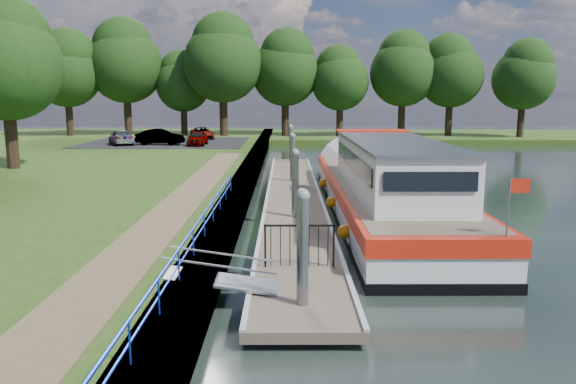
{
  "coord_description": "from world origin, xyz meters",
  "views": [
    {
      "loc": [
        -0.36,
        -12.07,
        4.85
      ],
      "look_at": [
        -0.28,
        8.12,
        1.4
      ],
      "focal_mm": 35.0,
      "sensor_mm": 36.0,
      "label": 1
    }
  ],
  "objects_px": {
    "car_a": "(197,138)",
    "car_b": "(160,137)",
    "barge": "(378,186)",
    "car_d": "(202,133)",
    "car_c": "(121,137)",
    "pontoon": "(294,200)"
  },
  "relations": [
    {
      "from": "car_c",
      "to": "car_b",
      "type": "bearing_deg",
      "value": 152.61
    },
    {
      "from": "car_b",
      "to": "car_c",
      "type": "height_order",
      "value": "car_b"
    },
    {
      "from": "car_a",
      "to": "car_b",
      "type": "bearing_deg",
      "value": 169.96
    },
    {
      "from": "barge",
      "to": "car_b",
      "type": "relative_size",
      "value": 5.35
    },
    {
      "from": "barge",
      "to": "car_d",
      "type": "relative_size",
      "value": 5.36
    },
    {
      "from": "car_a",
      "to": "car_c",
      "type": "bearing_deg",
      "value": 173.55
    },
    {
      "from": "pontoon",
      "to": "car_a",
      "type": "height_order",
      "value": "car_a"
    },
    {
      "from": "car_b",
      "to": "car_a",
      "type": "bearing_deg",
      "value": -92.61
    },
    {
      "from": "car_a",
      "to": "car_b",
      "type": "xyz_separation_m",
      "value": [
        -3.24,
        0.57,
        0.05
      ]
    },
    {
      "from": "car_b",
      "to": "car_c",
      "type": "distance_m",
      "value": 3.32
    },
    {
      "from": "barge",
      "to": "car_b",
      "type": "height_order",
      "value": "barge"
    },
    {
      "from": "pontoon",
      "to": "car_a",
      "type": "relative_size",
      "value": 8.5
    },
    {
      "from": "barge",
      "to": "car_a",
      "type": "bearing_deg",
      "value": 116.03
    },
    {
      "from": "car_a",
      "to": "car_b",
      "type": "relative_size",
      "value": 0.89
    },
    {
      "from": "car_c",
      "to": "car_d",
      "type": "distance_m",
      "value": 8.75
    },
    {
      "from": "barge",
      "to": "car_c",
      "type": "distance_m",
      "value": 29.79
    },
    {
      "from": "pontoon",
      "to": "car_d",
      "type": "relative_size",
      "value": 7.61
    },
    {
      "from": "car_b",
      "to": "car_d",
      "type": "bearing_deg",
      "value": -13.84
    },
    {
      "from": "pontoon",
      "to": "car_c",
      "type": "xyz_separation_m",
      "value": [
        -14.25,
        22.35,
        1.25
      ]
    },
    {
      "from": "car_c",
      "to": "car_a",
      "type": "bearing_deg",
      "value": 149.06
    },
    {
      "from": "car_c",
      "to": "car_d",
      "type": "height_order",
      "value": "car_c"
    },
    {
      "from": "car_a",
      "to": "car_c",
      "type": "distance_m",
      "value": 6.6
    }
  ]
}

